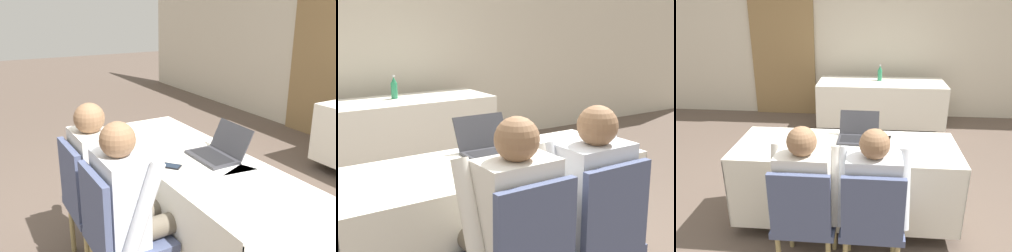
% 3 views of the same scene
% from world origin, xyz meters
% --- Properties ---
extents(wall_back, '(12.00, 0.06, 2.70)m').
position_xyz_m(wall_back, '(0.00, 3.02, 1.35)').
color(wall_back, beige).
rests_on(wall_back, ground_plane).
extents(conference_table_near, '(1.90, 0.71, 0.75)m').
position_xyz_m(conference_table_near, '(0.00, 0.00, 0.56)').
color(conference_table_near, white).
rests_on(conference_table_near, ground_plane).
extents(conference_table_far, '(1.90, 0.71, 0.75)m').
position_xyz_m(conference_table_far, '(0.34, 2.33, 0.56)').
color(conference_table_far, white).
rests_on(conference_table_far, ground_plane).
extents(laptop, '(0.36, 0.33, 0.22)m').
position_xyz_m(laptop, '(0.10, 0.14, 0.79)').
color(laptop, '#333338').
rests_on(laptop, conference_table_near).
extents(cell_phone, '(0.14, 0.13, 0.01)m').
position_xyz_m(cell_phone, '(0.09, -0.22, 0.75)').
color(cell_phone, black).
rests_on(cell_phone, conference_table_near).
extents(paper_beside_laptop, '(0.25, 0.32, 0.00)m').
position_xyz_m(paper_beside_laptop, '(0.28, 0.15, 0.75)').
color(paper_beside_laptop, white).
rests_on(paper_beside_laptop, conference_table_near).
extents(paper_centre_table, '(0.30, 0.35, 0.00)m').
position_xyz_m(paper_centre_table, '(0.43, 0.10, 0.75)').
color(paper_centre_table, white).
rests_on(paper_centre_table, conference_table_near).
extents(water_bottle, '(0.07, 0.07, 0.24)m').
position_xyz_m(water_bottle, '(0.32, 2.42, 0.86)').
color(water_bottle, '#288456').
rests_on(water_bottle, conference_table_far).
extents(chair_near_right, '(0.44, 0.44, 0.90)m').
position_xyz_m(chair_near_right, '(0.24, -0.66, 0.49)').
color(chair_near_right, tan).
rests_on(chair_near_right, ground_plane).
extents(person_checkered_shirt, '(0.50, 0.52, 1.16)m').
position_xyz_m(person_checkered_shirt, '(-0.24, -0.56, 0.65)').
color(person_checkered_shirt, '#665B4C').
rests_on(person_checkered_shirt, ground_plane).
extents(person_white_shirt, '(0.50, 0.52, 1.16)m').
position_xyz_m(person_white_shirt, '(0.24, -0.56, 0.65)').
color(person_white_shirt, '#665B4C').
rests_on(person_white_shirt, ground_plane).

